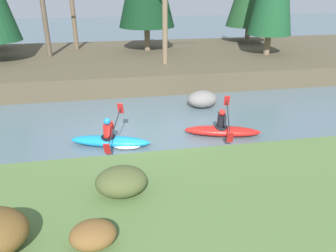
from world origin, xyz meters
name	(u,v)px	position (x,y,z in m)	size (l,w,h in m)	color
ground_plane	(146,135)	(0.00, 0.00, 0.00)	(90.00, 90.00, 0.00)	slate
riverbank_far	(127,63)	(0.00, 9.63, 0.50)	(44.00, 10.64, 1.00)	brown
bare_tree_mid_upstream	(45,15)	(-4.55, 9.99, 3.37)	(2.81, 2.77, 5.02)	brown
bare_tree_mid_downstream	(73,12)	(-3.13, 12.14, 3.35)	(2.78, 2.75, 4.98)	brown
bare_tree_downstream	(165,0)	(1.93, 6.87, 4.28)	(3.82, 3.78, 6.96)	#7A664C
shrub_clump_third	(93,235)	(-1.64, -5.77, 0.78)	(0.88, 0.73, 0.47)	brown
shrub_clump_far_end	(121,181)	(-1.03, -4.21, 0.87)	(1.20, 1.00, 0.65)	#4C562D
kayaker_lead	(223,130)	(2.74, -0.52, 0.22)	(2.78, 2.04, 1.20)	red
kayaker_middle	(113,141)	(-1.16, -0.65, 0.20)	(2.77, 2.03, 1.20)	#1993D6
boulder_midstream	(202,99)	(2.81, 2.47, 0.37)	(1.31, 1.02, 0.74)	gray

